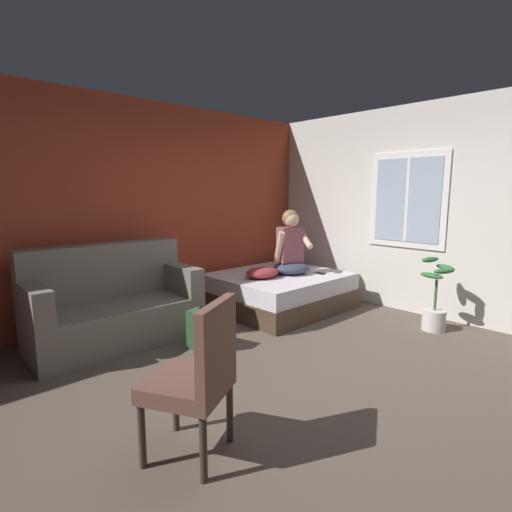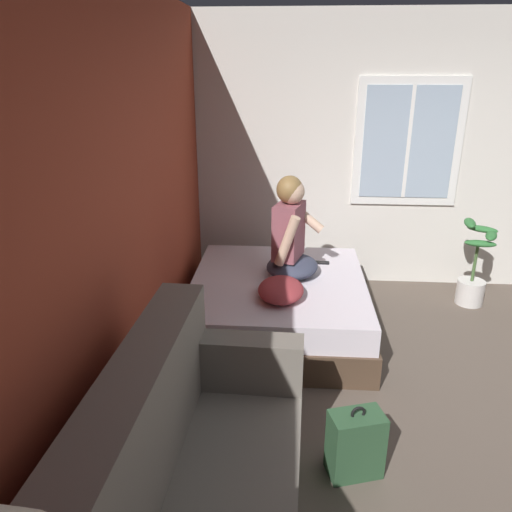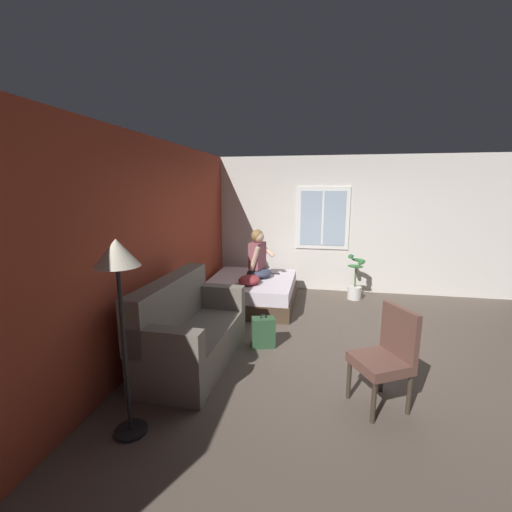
% 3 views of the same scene
% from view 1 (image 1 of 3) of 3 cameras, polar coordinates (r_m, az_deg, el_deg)
% --- Properties ---
extents(ground_plane, '(40.00, 40.00, 0.00)m').
position_cam_1_polar(ground_plane, '(3.67, 7.44, -16.67)').
color(ground_plane, brown).
extents(wall_back_accent, '(9.95, 0.16, 2.70)m').
position_cam_1_polar(wall_back_accent, '(5.33, -14.32, 6.25)').
color(wall_back_accent, '#993823').
rests_on(wall_back_accent, ground).
extents(wall_side_with_window, '(0.19, 6.40, 2.70)m').
position_cam_1_polar(wall_side_with_window, '(5.54, 24.83, 5.82)').
color(wall_side_with_window, silver).
rests_on(wall_side_with_window, ground).
extents(bed, '(1.70, 1.53, 0.48)m').
position_cam_1_polar(bed, '(5.55, 3.31, -5.00)').
color(bed, '#4C3828').
rests_on(bed, ground).
extents(couch, '(1.73, 0.88, 1.04)m').
position_cam_1_polar(couch, '(4.53, -19.74, -6.78)').
color(couch, slate).
rests_on(couch, ground).
extents(side_chair, '(0.62, 0.62, 0.98)m').
position_cam_1_polar(side_chair, '(2.49, -8.39, -16.33)').
color(side_chair, '#382D23').
rests_on(side_chair, ground).
extents(person_seated, '(0.63, 0.57, 0.88)m').
position_cam_1_polar(person_seated, '(5.46, 4.99, 1.15)').
color(person_seated, '#383D51').
rests_on(person_seated, bed).
extents(backpack, '(0.30, 0.34, 0.46)m').
position_cam_1_polar(backpack, '(4.19, -7.46, -10.49)').
color(backpack, '#2D5133').
rests_on(backpack, ground).
extents(throw_pillow, '(0.49, 0.38, 0.14)m').
position_cam_1_polar(throw_pillow, '(5.22, 0.93, -2.38)').
color(throw_pillow, '#993338').
rests_on(throw_pillow, bed).
extents(cell_phone, '(0.08, 0.15, 0.01)m').
position_cam_1_polar(cell_phone, '(5.56, 9.16, -2.47)').
color(cell_phone, black).
rests_on(cell_phone, bed).
extents(potted_plant, '(0.39, 0.37, 0.85)m').
position_cam_1_polar(potted_plant, '(5.08, 24.20, -6.41)').
color(potted_plant, silver).
rests_on(potted_plant, ground).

